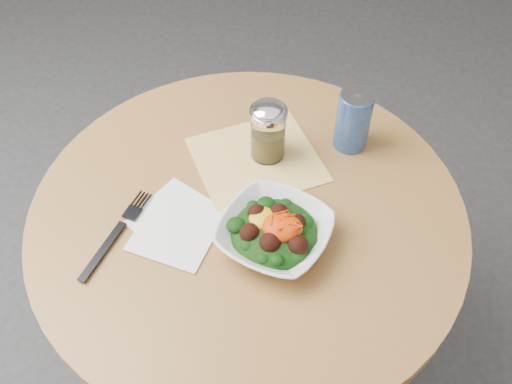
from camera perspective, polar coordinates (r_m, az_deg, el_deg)
ground at (r=1.82m, az=-0.58°, el=-16.57°), size 6.00×6.00×0.00m
table at (r=1.33m, az=-0.76°, el=-6.96°), size 0.90×0.90×0.75m
cloth_napkin at (r=1.26m, az=0.08°, el=3.28°), size 0.34×0.34×0.00m
paper_napkins at (r=1.16m, az=-7.98°, el=-3.22°), size 0.21×0.23×0.00m
salad_bowl at (r=1.10m, az=1.87°, el=-4.05°), size 0.27×0.27×0.08m
fork at (r=1.16m, az=-13.66°, el=-3.85°), size 0.09×0.23×0.00m
spice_shaker at (r=1.23m, az=1.22°, el=6.09°), size 0.08×0.08×0.14m
beverage_can at (r=1.27m, az=9.70°, el=7.11°), size 0.08×0.08×0.15m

